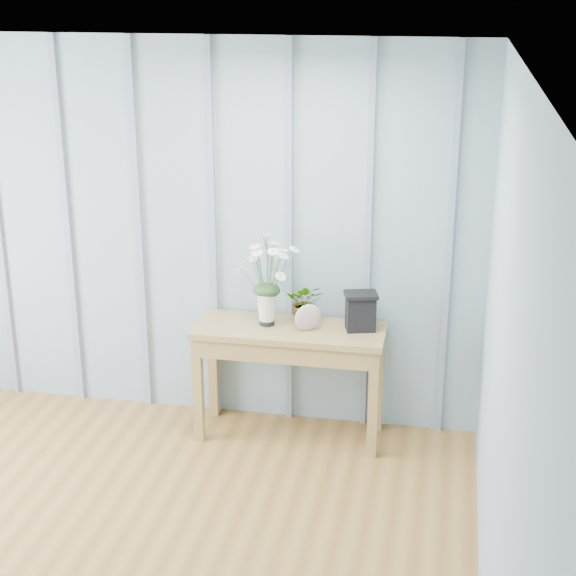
% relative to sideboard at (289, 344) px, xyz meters
% --- Properties ---
extents(room_shell, '(4.00, 4.50, 2.50)m').
position_rel_sideboard_xyz_m(room_shell, '(-0.80, -1.08, 1.35)').
color(room_shell, '#869EA9').
rests_on(room_shell, ground).
extents(sideboard, '(1.20, 0.45, 0.75)m').
position_rel_sideboard_xyz_m(sideboard, '(0.00, 0.00, 0.00)').
color(sideboard, olive).
rests_on(sideboard, ground).
extents(daisy_vase, '(0.42, 0.32, 0.60)m').
position_rel_sideboard_xyz_m(daisy_vase, '(-0.15, 0.02, 0.49)').
color(daisy_vase, black).
rests_on(daisy_vase, sideboard).
extents(spider_plant, '(0.25, 0.22, 0.26)m').
position_rel_sideboard_xyz_m(spider_plant, '(0.08, 0.12, 0.24)').
color(spider_plant, '#1D3C1A').
rests_on(spider_plant, sideboard).
extents(felt_disc_vessel, '(0.17, 0.13, 0.17)m').
position_rel_sideboard_xyz_m(felt_disc_vessel, '(0.12, -0.03, 0.20)').
color(felt_disc_vessel, '#935A69').
rests_on(felt_disc_vessel, sideboard).
extents(carved_box, '(0.23, 0.20, 0.24)m').
position_rel_sideboard_xyz_m(carved_box, '(0.44, 0.05, 0.24)').
color(carved_box, black).
rests_on(carved_box, sideboard).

